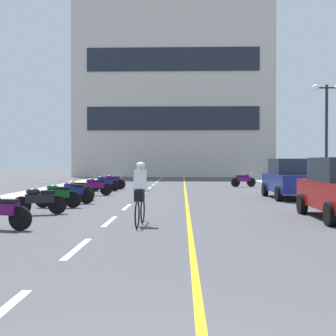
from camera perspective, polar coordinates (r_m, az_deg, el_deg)
name	(u,v)px	position (r m, az deg, el deg)	size (l,w,h in m)	color
ground_plane	(181,194)	(23.90, 1.63, -3.23)	(140.00, 140.00, 0.00)	#47474C
curb_left	(60,189)	(27.85, -13.36, -2.54)	(2.40, 72.00, 0.12)	#A8A8A3
curb_right	(304,189)	(27.82, 16.66, -2.56)	(2.40, 72.00, 0.12)	#A8A8A3
lane_dash_1	(77,248)	(9.23, -11.29, -9.84)	(0.14, 2.20, 0.01)	silver
lane_dash_2	(110,221)	(13.11, -7.31, -6.63)	(0.14, 2.20, 0.01)	silver
lane_dash_3	(127,207)	(17.05, -5.19, -4.89)	(0.14, 2.20, 0.01)	silver
lane_dash_4	(137,198)	(21.01, -3.87, -3.79)	(0.14, 2.20, 0.01)	silver
lane_dash_5	(144,192)	(24.98, -2.97, -3.05)	(0.14, 2.20, 0.01)	silver
lane_dash_6	(150,188)	(28.96, -2.31, -2.50)	(0.14, 2.20, 0.01)	silver
lane_dash_7	(154,185)	(32.94, -1.82, -2.09)	(0.14, 2.20, 0.01)	silver
lane_dash_8	(157,182)	(36.93, -1.43, -1.77)	(0.14, 2.20, 0.01)	silver
lane_dash_9	(159,180)	(40.92, -1.12, -1.51)	(0.14, 2.20, 0.01)	silver
lane_dash_10	(161,178)	(44.92, -0.87, -1.29)	(0.14, 2.20, 0.01)	silver
lane_dash_11	(163,177)	(48.91, -0.65, -1.12)	(0.14, 2.20, 0.01)	silver
centre_line_yellow	(185,190)	(26.89, 2.18, -2.76)	(0.12, 66.00, 0.01)	gold
office_building	(174,85)	(52.35, 0.70, 10.35)	(21.56, 7.70, 20.64)	beige
street_lamp_mid	(327,114)	(24.03, 19.25, 6.40)	(1.46, 0.36, 5.41)	black
parked_car_mid	(290,178)	(21.50, 15.04, -1.28)	(2.01, 4.24, 1.82)	black
motorcycle_2	(0,211)	(12.13, -20.29, -5.06)	(1.68, 0.65, 0.92)	black
motorcycle_3	(39,200)	(15.11, -15.84, -3.87)	(1.63, 0.81, 0.92)	black
motorcycle_4	(58,195)	(17.13, -13.65, -3.30)	(1.70, 0.60, 0.92)	black
motorcycle_5	(73,192)	(18.72, -11.78, -2.94)	(1.70, 0.60, 0.92)	black
motorcycle_6	(75,190)	(20.19, -11.56, -2.66)	(1.70, 0.60, 0.92)	black
motorcycle_7	(95,186)	(22.79, -9.18, -2.25)	(1.66, 0.73, 0.92)	black
motorcycle_8	(105,183)	(26.04, -7.95, -1.86)	(1.65, 0.75, 0.92)	black
motorcycle_9	(112,181)	(27.90, -7.08, -1.67)	(1.70, 0.60, 0.92)	black
motorcycle_10	(244,180)	(30.56, 9.45, -1.45)	(1.68, 0.67, 0.92)	black
cyclist_rider	(140,192)	(12.19, -3.53, -3.02)	(0.42, 1.77, 1.71)	black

